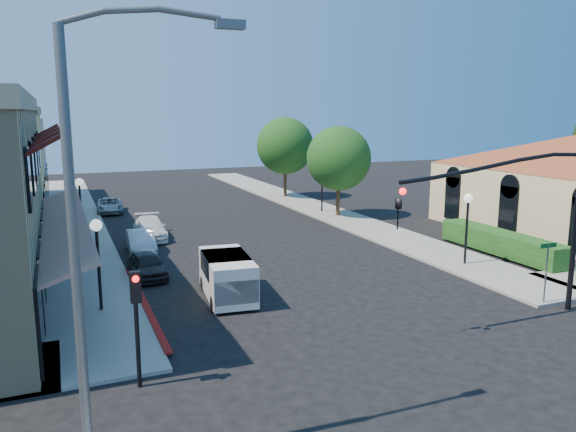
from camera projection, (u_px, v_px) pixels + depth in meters
name	position (u px, v px, depth m)	size (l,w,h in m)	color
ground	(416.00, 360.00, 17.06)	(120.00, 120.00, 0.00)	black
sidewalk_left	(75.00, 222.00, 38.26)	(3.50, 50.00, 0.12)	gray
sidewalk_right	(308.00, 205.00, 44.86)	(3.50, 50.00, 0.12)	gray
curb_red_strip	(145.00, 307.00, 21.72)	(0.25, 10.00, 0.06)	maroon
hedge	(500.00, 255.00, 29.64)	(1.40, 8.00, 1.10)	#174012
street_tree_a	(339.00, 158.00, 39.59)	(4.56, 4.56, 6.48)	black
street_tree_b	(285.00, 146.00, 48.60)	(4.94, 4.94, 7.02)	black
signal_mast_arm	(534.00, 208.00, 19.88)	(8.01, 0.39, 6.00)	black
secondary_signal	(136.00, 307.00, 14.90)	(0.28, 0.42, 3.32)	black
cobra_streetlight	(92.00, 226.00, 10.83)	(3.60, 0.25, 9.31)	#595B5E
street_name_sign	(547.00, 263.00, 21.57)	(0.80, 0.06, 2.50)	#595B5E
lamppost_left_near	(97.00, 242.00, 20.62)	(0.44, 0.44, 3.57)	black
lamppost_left_far	(80.00, 192.00, 33.33)	(0.44, 0.44, 3.57)	black
lamppost_right_near	(468.00, 211.00, 27.03)	(0.44, 0.44, 3.57)	black
lamppost_right_far	(322.00, 176.00, 41.56)	(0.44, 0.44, 3.57)	black
white_van	(227.00, 274.00, 22.48)	(2.12, 4.13, 1.76)	silver
parked_car_a	(147.00, 265.00, 25.51)	(1.37, 3.39, 1.16)	black
parked_car_b	(141.00, 242.00, 29.71)	(1.32, 3.79, 1.25)	#B8BCBE
parked_car_c	(150.00, 228.00, 33.29)	(1.78, 4.37, 1.27)	silver
parked_car_d	(110.00, 205.00, 41.97)	(1.82, 3.95, 1.10)	#949799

